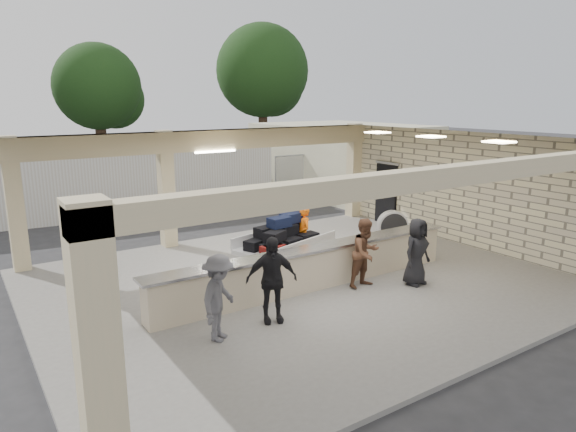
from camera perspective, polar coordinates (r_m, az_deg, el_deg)
ground at (r=12.62m, az=1.36°, el=-7.68°), size 120.00×120.00×0.00m
pavilion at (r=12.85m, az=0.46°, el=-0.99°), size 12.01×10.00×3.55m
baggage_counter at (r=12.04m, az=2.75°, el=-5.75°), size 8.20×0.58×0.98m
luggage_cart at (r=13.22m, az=-0.59°, el=-2.80°), size 2.72×2.08×1.41m
drum_fan at (r=15.94m, az=11.52°, el=-1.11°), size 0.95×0.70×1.02m
baggage_handler at (r=13.66m, az=1.69°, el=-2.12°), size 0.44×0.63×1.59m
passenger_a at (r=12.13m, az=8.63°, el=-4.08°), size 0.82×0.41×1.64m
passenger_b at (r=10.14m, az=-1.85°, el=-7.08°), size 1.09×0.70×1.74m
passenger_c at (r=9.49m, az=-7.67°, el=-8.99°), size 1.04×0.97×1.63m
passenger_d at (r=12.52m, az=14.09°, el=-3.86°), size 0.82×0.42×1.61m
car_white_a at (r=26.83m, az=-4.07°, el=5.11°), size 6.09×3.92×1.61m
car_white_b at (r=30.22m, az=6.41°, el=5.71°), size 4.48×2.08×1.37m
car_dark at (r=28.08m, az=-9.13°, el=4.99°), size 4.07×2.48×1.28m
container_white at (r=21.30m, az=-18.36°, el=3.87°), size 12.44×3.67×2.65m
fence at (r=26.01m, az=9.89°, el=5.26°), size 12.06×0.06×2.03m
tree_mid at (r=36.96m, az=-19.98°, el=12.99°), size 6.00×5.60×8.00m
tree_right at (r=40.76m, az=-2.58°, el=15.42°), size 7.20×7.00×10.00m
adjacent_building at (r=25.69m, az=5.95°, el=6.52°), size 6.00×8.00×3.20m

